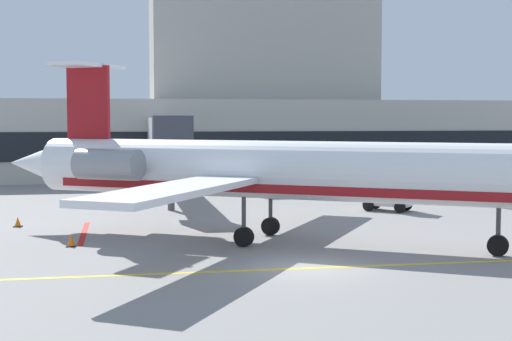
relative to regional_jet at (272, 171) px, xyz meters
name	(u,v)px	position (x,y,z in m)	size (l,w,h in m)	color
ground	(310,270)	(0.21, -6.55, -3.45)	(120.00, 120.00, 0.11)	gray
terminal_building	(244,112)	(5.82, 42.55, 3.12)	(60.80, 17.64, 18.92)	#B7B2A8
jet_bridge_west	(163,134)	(-3.89, 21.06, 1.27)	(2.40, 23.24, 6.04)	silver
regional_jet	(272,171)	(0.00, 0.00, 0.00)	(27.83, 22.68, 8.69)	white
baggage_tug	(455,184)	(17.74, 17.66, -2.45)	(3.22, 3.36, 2.13)	#E5B20C
pushback_tractor	(392,195)	(9.86, 9.93, -2.40)	(3.20, 3.02, 2.30)	silver
belt_loader	(506,191)	(18.29, 11.04, -2.41)	(3.55, 3.65, 2.19)	silver
fuel_tank	(360,172)	(11.70, 22.01, -1.84)	(7.37, 2.58, 2.82)	white
safety_cone_alpha	(71,241)	(-9.33, 0.30, -3.15)	(0.47, 0.47, 0.55)	orange
safety_cone_bravo	(18,222)	(-12.57, 7.17, -3.15)	(0.47, 0.47, 0.55)	orange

